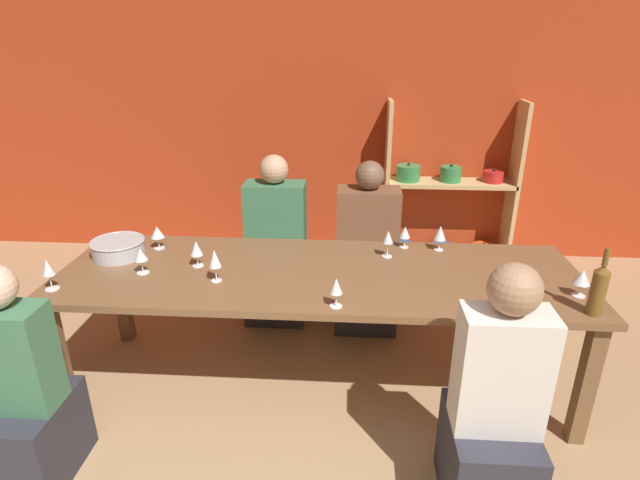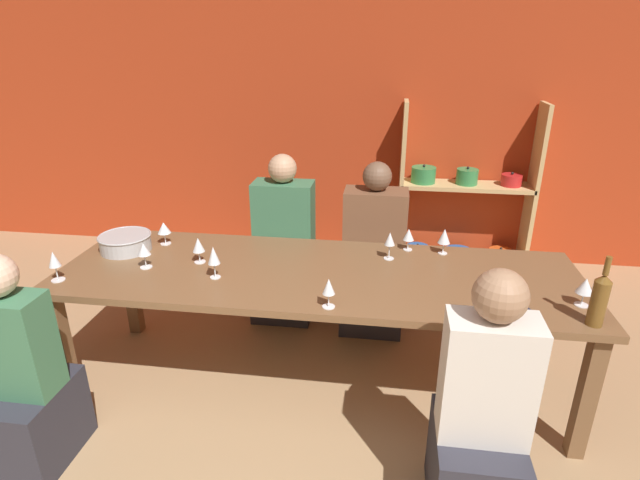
{
  "view_description": "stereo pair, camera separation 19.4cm",
  "coord_description": "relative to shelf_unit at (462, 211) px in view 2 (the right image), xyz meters",
  "views": [
    {
      "loc": [
        0.23,
        -0.8,
        1.99
      ],
      "look_at": [
        0.06,
        1.83,
        0.91
      ],
      "focal_mm": 28.0,
      "sensor_mm": 36.0,
      "label": 1
    },
    {
      "loc": [
        0.43,
        -0.78,
        1.99
      ],
      "look_at": [
        0.06,
        1.83,
        0.91
      ],
      "focal_mm": 28.0,
      "sensor_mm": 36.0,
      "label": 2
    }
  ],
  "objects": [
    {
      "name": "shelf_unit",
      "position": [
        0.0,
        0.0,
        0.0
      ],
      "size": [
        1.17,
        0.3,
        1.49
      ],
      "color": "tan",
      "rests_on": "ground_plane"
    },
    {
      "name": "wine_bottle_green",
      "position": [
        0.3,
        -2.27,
        0.37
      ],
      "size": [
        0.07,
        0.07,
        0.34
      ],
      "color": "brown",
      "rests_on": "dining_table"
    },
    {
      "name": "wine_glass_white_e",
      "position": [
        -1.74,
        -1.87,
        0.34
      ],
      "size": [
        0.07,
        0.07,
        0.15
      ],
      "color": "white",
      "rests_on": "dining_table"
    },
    {
      "name": "wine_glass_white_c",
      "position": [
        -0.93,
        -2.29,
        0.34
      ],
      "size": [
        0.06,
        0.06,
        0.15
      ],
      "color": "white",
      "rests_on": "dining_table"
    },
    {
      "name": "mixing_bowl",
      "position": [
        -2.26,
        -1.76,
        0.29
      ],
      "size": [
        0.32,
        0.32,
        0.1
      ],
      "color": "#B7BABC",
      "rests_on": "dining_table"
    },
    {
      "name": "wall_back_red",
      "position": [
        -1.1,
        0.2,
        0.82
      ],
      "size": [
        8.8,
        0.06,
        2.7
      ],
      "color": "#B23819",
      "rests_on": "ground_plane"
    },
    {
      "name": "cell_phone",
      "position": [
        0.01,
        -2.2,
        0.24
      ],
      "size": [
        0.11,
        0.16,
        0.01
      ],
      "color": "#1E2338",
      "rests_on": "dining_table"
    },
    {
      "name": "person_far_a",
      "position": [
        -0.75,
        -1.12,
        -0.09
      ],
      "size": [
        0.44,
        0.55,
        1.22
      ],
      "rotation": [
        0.0,
        0.0,
        3.14
      ],
      "color": "#2D2D38",
      "rests_on": "ground_plane"
    },
    {
      "name": "wine_glass_red_a",
      "position": [
        -0.64,
        -1.67,
        0.35
      ],
      "size": [
        0.06,
        0.06,
        0.17
      ],
      "color": "white",
      "rests_on": "dining_table"
    },
    {
      "name": "dining_table",
      "position": [
        -1.04,
        -1.9,
        0.16
      ],
      "size": [
        2.93,
        0.94,
        0.76
      ],
      "color": "brown",
      "rests_on": "ground_plane"
    },
    {
      "name": "wine_glass_empty_c",
      "position": [
        -2.02,
        -1.99,
        0.34
      ],
      "size": [
        0.07,
        0.07,
        0.15
      ],
      "color": "white",
      "rests_on": "dining_table"
    },
    {
      "name": "person_near_a",
      "position": [
        -0.24,
        -2.7,
        -0.08
      ],
      "size": [
        0.36,
        0.45,
        1.21
      ],
      "color": "#2D2D38",
      "rests_on": "ground_plane"
    },
    {
      "name": "wine_glass_empty_b",
      "position": [
        -0.53,
        -1.52,
        0.33
      ],
      "size": [
        0.07,
        0.07,
        0.14
      ],
      "color": "white",
      "rests_on": "dining_table"
    },
    {
      "name": "wine_glass_white_a",
      "position": [
        0.31,
        -2.09,
        0.33
      ],
      "size": [
        0.08,
        0.08,
        0.15
      ],
      "color": "white",
      "rests_on": "dining_table"
    },
    {
      "name": "wine_glass_white_b",
      "position": [
        -2.42,
        -2.21,
        0.35
      ],
      "size": [
        0.07,
        0.07,
        0.17
      ],
      "color": "white",
      "rests_on": "dining_table"
    },
    {
      "name": "person_near_b",
      "position": [
        -2.36,
        -2.68,
        -0.11
      ],
      "size": [
        0.35,
        0.44,
        1.12
      ],
      "color": "#2D2D38",
      "rests_on": "ground_plane"
    },
    {
      "name": "person_far_b",
      "position": [
        -1.42,
        -1.04,
        -0.08
      ],
      "size": [
        0.43,
        0.54,
        1.23
      ],
      "rotation": [
        0.0,
        0.0,
        3.14
      ],
      "color": "#2D2D38",
      "rests_on": "ground_plane"
    },
    {
      "name": "wine_glass_white_d",
      "position": [
        -1.59,
        -2.05,
        0.36
      ],
      "size": [
        0.07,
        0.07,
        0.18
      ],
      "color": "white",
      "rests_on": "dining_table"
    },
    {
      "name": "wine_glass_empty_d",
      "position": [
        -0.32,
        -1.54,
        0.34
      ],
      "size": [
        0.07,
        0.07,
        0.16
      ],
      "color": "white",
      "rests_on": "dining_table"
    },
    {
      "name": "wine_glass_empty_a",
      "position": [
        -2.06,
        -1.63,
        0.34
      ],
      "size": [
        0.08,
        0.08,
        0.15
      ],
      "color": "white",
      "rests_on": "dining_table"
    }
  ]
}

